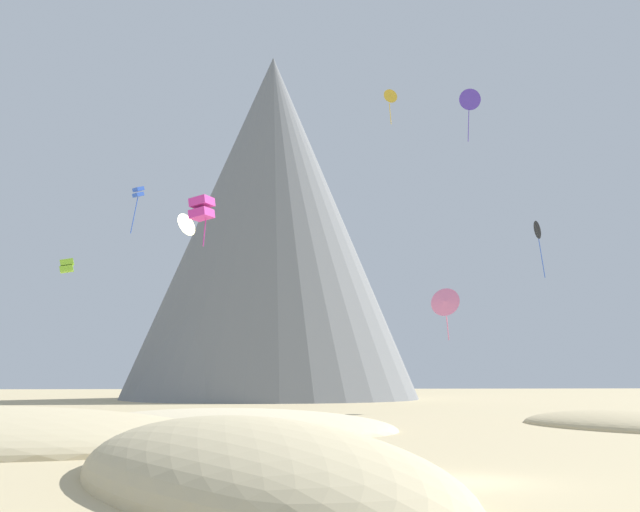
{
  "coord_description": "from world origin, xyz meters",
  "views": [
    {
      "loc": [
        -6.76,
        -24.69,
        3.27
      ],
      "look_at": [
        -0.62,
        43.3,
        14.06
      ],
      "focal_mm": 43.22,
      "sensor_mm": 36.0,
      "label": 1
    }
  ],
  "objects_px": {
    "kite_indigo_high": "(470,100)",
    "bush_far_right": "(61,436)",
    "kite_magenta_mid": "(202,208)",
    "kite_gold_high": "(390,97)",
    "rock_massif": "(265,235)",
    "kite_yellow_mid": "(186,225)",
    "kite_blue_mid": "(138,193)",
    "kite_lime_mid": "(67,266)",
    "bush_scatter_east": "(120,459)",
    "bush_mid_center": "(213,472)",
    "bush_low_patch": "(263,451)",
    "kite_pink_low": "(445,302)",
    "kite_black_mid": "(539,230)"
  },
  "relations": [
    {
      "from": "kite_indigo_high",
      "to": "kite_yellow_mid",
      "type": "xyz_separation_m",
      "value": [
        -29.8,
        -3.56,
        -15.08
      ]
    },
    {
      "from": "bush_far_right",
      "to": "kite_yellow_mid",
      "type": "distance_m",
      "value": 39.39
    },
    {
      "from": "bush_scatter_east",
      "to": "bush_mid_center",
      "type": "relative_size",
      "value": 0.74
    },
    {
      "from": "bush_scatter_east",
      "to": "kite_yellow_mid",
      "type": "bearing_deg",
      "value": 92.36
    },
    {
      "from": "bush_low_patch",
      "to": "rock_massif",
      "type": "bearing_deg",
      "value": 89.03
    },
    {
      "from": "kite_magenta_mid",
      "to": "kite_gold_high",
      "type": "distance_m",
      "value": 36.69
    },
    {
      "from": "kite_gold_high",
      "to": "kite_yellow_mid",
      "type": "bearing_deg",
      "value": 0.9
    },
    {
      "from": "bush_mid_center",
      "to": "kite_blue_mid",
      "type": "xyz_separation_m",
      "value": [
        -9.58,
        45.76,
        20.25
      ]
    },
    {
      "from": "bush_mid_center",
      "to": "kite_magenta_mid",
      "type": "height_order",
      "value": "kite_magenta_mid"
    },
    {
      "from": "kite_lime_mid",
      "to": "kite_magenta_mid",
      "type": "bearing_deg",
      "value": -158.69
    },
    {
      "from": "bush_scatter_east",
      "to": "kite_pink_low",
      "type": "distance_m",
      "value": 34.18
    },
    {
      "from": "bush_low_patch",
      "to": "kite_yellow_mid",
      "type": "height_order",
      "value": "kite_yellow_mid"
    },
    {
      "from": "kite_black_mid",
      "to": "kite_gold_high",
      "type": "xyz_separation_m",
      "value": [
        -15.48,
        1.63,
        14.91
      ]
    },
    {
      "from": "kite_magenta_mid",
      "to": "kite_blue_mid",
      "type": "bearing_deg",
      "value": -128.68
    },
    {
      "from": "kite_indigo_high",
      "to": "kite_black_mid",
      "type": "distance_m",
      "value": 15.91
    },
    {
      "from": "bush_scatter_east",
      "to": "kite_black_mid",
      "type": "height_order",
      "value": "kite_black_mid"
    },
    {
      "from": "kite_indigo_high",
      "to": "kite_black_mid",
      "type": "height_order",
      "value": "kite_indigo_high"
    },
    {
      "from": "kite_magenta_mid",
      "to": "bush_mid_center",
      "type": "bearing_deg",
      "value": 34.84
    },
    {
      "from": "kite_magenta_mid",
      "to": "kite_indigo_high",
      "type": "bearing_deg",
      "value": 161.96
    },
    {
      "from": "rock_massif",
      "to": "kite_gold_high",
      "type": "bearing_deg",
      "value": -72.1
    },
    {
      "from": "kite_magenta_mid",
      "to": "kite_gold_high",
      "type": "bearing_deg",
      "value": 174.29
    },
    {
      "from": "bush_far_right",
      "to": "kite_magenta_mid",
      "type": "distance_m",
      "value": 21.28
    },
    {
      "from": "kite_magenta_mid",
      "to": "kite_blue_mid",
      "type": "relative_size",
      "value": 0.77
    },
    {
      "from": "bush_mid_center",
      "to": "kite_yellow_mid",
      "type": "height_order",
      "value": "kite_yellow_mid"
    },
    {
      "from": "bush_low_patch",
      "to": "kite_yellow_mid",
      "type": "bearing_deg",
      "value": 99.4
    },
    {
      "from": "bush_low_patch",
      "to": "kite_pink_low",
      "type": "distance_m",
      "value": 28.72
    },
    {
      "from": "kite_black_mid",
      "to": "kite_pink_low",
      "type": "relative_size",
      "value": 1.56
    },
    {
      "from": "bush_far_right",
      "to": "kite_lime_mid",
      "type": "height_order",
      "value": "kite_lime_mid"
    },
    {
      "from": "bush_low_patch",
      "to": "bush_mid_center",
      "type": "relative_size",
      "value": 0.87
    },
    {
      "from": "bush_far_right",
      "to": "kite_blue_mid",
      "type": "xyz_separation_m",
      "value": [
        -1.64,
        32.74,
        20.01
      ]
    },
    {
      "from": "bush_far_right",
      "to": "kite_black_mid",
      "type": "distance_m",
      "value": 58.1
    },
    {
      "from": "rock_massif",
      "to": "kite_gold_high",
      "type": "relative_size",
      "value": 16.11
    },
    {
      "from": "rock_massif",
      "to": "bush_mid_center",
      "type": "bearing_deg",
      "value": -91.97
    },
    {
      "from": "bush_scatter_east",
      "to": "bush_mid_center",
      "type": "height_order",
      "value": "bush_scatter_east"
    },
    {
      "from": "kite_yellow_mid",
      "to": "kite_blue_mid",
      "type": "bearing_deg",
      "value": -22.06
    },
    {
      "from": "kite_black_mid",
      "to": "kite_pink_low",
      "type": "distance_m",
      "value": 28.87
    },
    {
      "from": "bush_low_patch",
      "to": "kite_gold_high",
      "type": "height_order",
      "value": "kite_gold_high"
    },
    {
      "from": "bush_mid_center",
      "to": "kite_magenta_mid",
      "type": "xyz_separation_m",
      "value": [
        -2.39,
        27.46,
        14.86
      ]
    },
    {
      "from": "bush_low_patch",
      "to": "kite_pink_low",
      "type": "bearing_deg",
      "value": 59.82
    },
    {
      "from": "kite_gold_high",
      "to": "kite_blue_mid",
      "type": "height_order",
      "value": "kite_gold_high"
    },
    {
      "from": "rock_massif",
      "to": "kite_blue_mid",
      "type": "relative_size",
      "value": 13.8
    },
    {
      "from": "kite_lime_mid",
      "to": "kite_pink_low",
      "type": "relative_size",
      "value": 0.39
    },
    {
      "from": "bush_far_right",
      "to": "rock_massif",
      "type": "relative_size",
      "value": 0.04
    },
    {
      "from": "bush_low_patch",
      "to": "bush_mid_center",
      "type": "height_order",
      "value": "bush_low_patch"
    },
    {
      "from": "bush_low_patch",
      "to": "kite_lime_mid",
      "type": "distance_m",
      "value": 50.89
    },
    {
      "from": "kite_black_mid",
      "to": "kite_magenta_mid",
      "type": "bearing_deg",
      "value": 128.21
    },
    {
      "from": "kite_black_mid",
      "to": "kite_blue_mid",
      "type": "distance_m",
      "value": 41.53
    },
    {
      "from": "kite_indigo_high",
      "to": "bush_far_right",
      "type": "bearing_deg",
      "value": 57.93
    },
    {
      "from": "kite_magenta_mid",
      "to": "kite_gold_high",
      "type": "relative_size",
      "value": 0.9
    },
    {
      "from": "rock_massif",
      "to": "kite_lime_mid",
      "type": "relative_size",
      "value": 40.87
    }
  ]
}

